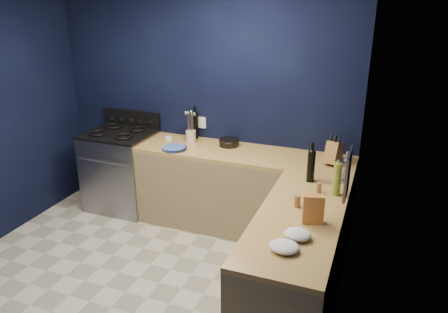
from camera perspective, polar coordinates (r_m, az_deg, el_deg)
The scene contains 26 objects.
floor at distance 4.09m, azimuth -12.87°, elevation -17.14°, with size 3.50×3.50×0.02m, color #B7B2A0.
wall_back at distance 4.93m, azimuth -2.84°, elevation 7.03°, with size 3.50×0.02×2.60m, color black.
wall_right at distance 2.87m, azimuth 15.64°, elevation -4.11°, with size 0.02×3.50×2.60m, color black.
cab_back at distance 4.73m, azimuth 2.46°, elevation -4.78°, with size 2.30×0.63×0.86m, color #907A51.
top_back at distance 4.55m, azimuth 2.54°, elevation 0.33°, with size 2.30×0.63×0.04m, color olive.
cab_right at distance 3.58m, azimuth 9.46°, elevation -14.26°, with size 0.63×1.67×0.86m, color #907A51.
top_right at distance 3.35m, azimuth 9.92°, elevation -7.94°, with size 0.63×1.67×0.04m, color olive.
gas_range at distance 5.34m, azimuth -13.34°, elevation -1.89°, with size 0.76×0.66×0.92m, color gray.
oven_door at distance 5.11m, azimuth -15.27°, elevation -3.26°, with size 0.59×0.02×0.42m, color black.
cooktop at distance 5.18m, azimuth -13.77°, elevation 2.96°, with size 0.76×0.66×0.03m, color black.
backguard at distance 5.39m, azimuth -12.09°, elevation 4.95°, with size 0.76×0.06×0.20m, color black.
spice_panel at distance 3.43m, azimuth 16.04°, elevation -2.21°, with size 0.02×0.28×0.38m, color gray.
wall_outlet at distance 4.96m, azimuth -2.90°, elevation 4.51°, with size 0.09×0.02×0.13m, color white.
plate_stack at distance 4.65m, azimuth -6.63°, elevation 1.11°, with size 0.25×0.25×0.03m, color #3357A0.
ramekin at distance 4.97m, azimuth -7.32°, elevation 2.41°, with size 0.08×0.08×0.03m, color white.
utensil_crock at distance 4.84m, azimuth -4.40°, elevation 2.65°, with size 0.11×0.11×0.14m, color beige.
wine_bottle_back at distance 4.96m, azimuth -3.83°, elevation 4.06°, with size 0.07×0.07×0.29m, color black.
lemon_basket at distance 4.72m, azimuth 0.66°, elevation 1.88°, with size 0.21×0.21×0.08m, color black.
knife_block at distance 4.34m, azimuth 14.32°, elevation 0.46°, with size 0.12×0.20×0.22m, color olive.
wine_bottle_right at distance 3.87m, azimuth 11.42°, elevation -1.32°, with size 0.07×0.07×0.28m, color black.
oil_bottle at distance 3.66m, azimuth 14.70°, elevation -2.90°, with size 0.07×0.07×0.28m, color olive.
spice_jar_near at distance 3.69m, azimuth 12.42°, elevation -4.09°, with size 0.04×0.04×0.10m, color olive.
spice_jar_far at distance 3.44m, azimuth 9.66°, elevation -5.85°, with size 0.05×0.05×0.10m, color olive.
crouton_bag at distance 3.20m, azimuth 11.70°, elevation -6.84°, with size 0.15×0.07×0.22m, color #BA2836.
towel_front at distance 3.03m, azimuth 9.67°, elevation -10.10°, with size 0.19×0.16×0.07m, color white.
towel_end at distance 2.89m, azimuth 7.96°, elevation -11.71°, with size 0.20×0.18×0.06m, color white.
Camera 1 is at (1.93, -2.62, 2.47)m, focal length 34.60 mm.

